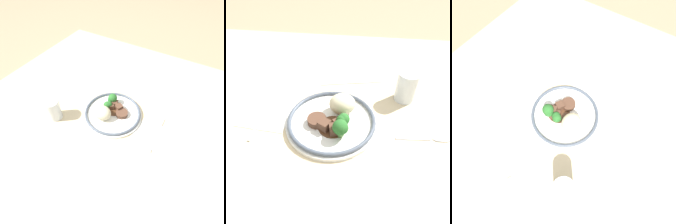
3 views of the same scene
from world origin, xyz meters
TOP-DOWN VIEW (x-y plane):
  - ground_plane at (0.00, 0.00)m, footprint 8.00×8.00m
  - dining_table at (0.00, 0.00)m, footprint 1.38×1.26m
  - napkin at (-0.21, 0.03)m, footprint 0.17×0.14m
  - plate at (0.01, 0.01)m, footprint 0.28×0.28m
  - juice_glass at (0.23, 0.16)m, footprint 0.07×0.07m
  - fork at (-0.22, 0.03)m, footprint 0.02×0.19m
  - knife at (0.05, 0.23)m, footprint 0.22×0.06m
  - spoon at (0.30, -0.01)m, footprint 0.16×0.03m

SIDE VIEW (x-z plane):
  - ground_plane at x=0.00m, z-range 0.00..0.00m
  - dining_table at x=0.00m, z-range 0.00..0.04m
  - napkin at x=-0.21m, z-range 0.04..0.04m
  - knife at x=0.05m, z-range 0.04..0.04m
  - spoon at x=0.30m, z-range 0.03..0.04m
  - fork at x=-0.22m, z-range 0.04..0.04m
  - plate at x=0.01m, z-range 0.02..0.09m
  - juice_glass at x=0.23m, z-range 0.03..0.13m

